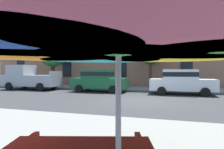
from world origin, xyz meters
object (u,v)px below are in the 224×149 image
at_px(street_tree_left, 52,54).
at_px(patio_umbrella, 118,29).
at_px(pickup_silver, 29,78).
at_px(sedan_white, 181,81).
at_px(sedan_green, 99,80).
at_px(street_tree_middle, 151,49).

height_order(street_tree_left, patio_umbrella, street_tree_left).
bearing_deg(pickup_silver, sedan_white, -0.00).
distance_m(sedan_green, street_tree_left, 7.35).
bearing_deg(pickup_silver, street_tree_left, 82.83).
distance_m(pickup_silver, patio_umbrella, 17.20).
relative_size(sedan_white, patio_umbrella, 1.17).
distance_m(street_tree_left, street_tree_middle, 10.02).
xyz_separation_m(sedan_green, sedan_white, (6.20, 0.00, 0.00)).
bearing_deg(patio_umbrella, pickup_silver, 132.27).
bearing_deg(patio_umbrella, sedan_white, 84.24).
relative_size(sedan_green, street_tree_left, 0.91).
relative_size(sedan_green, patio_umbrella, 1.17).
relative_size(street_tree_middle, patio_umbrella, 1.41).
relative_size(sedan_green, street_tree_middle, 0.83).
relative_size(pickup_silver, sedan_white, 1.16).
relative_size(street_tree_left, street_tree_middle, 0.91).
height_order(sedan_green, street_tree_left, street_tree_left).
bearing_deg(street_tree_middle, patio_umbrella, -85.89).
relative_size(sedan_white, street_tree_middle, 0.83).
bearing_deg(sedan_green, street_tree_left, 154.32).
distance_m(pickup_silver, street_tree_middle, 11.30).
relative_size(pickup_silver, patio_umbrella, 1.36).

